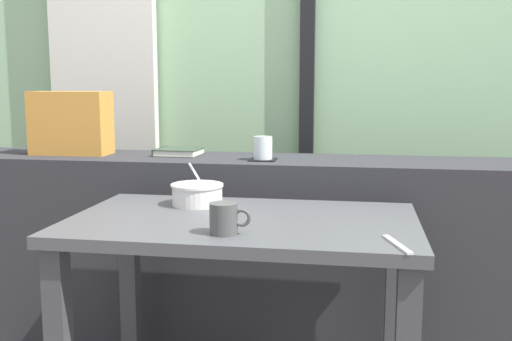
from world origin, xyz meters
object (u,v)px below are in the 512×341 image
coaster_square (263,160)px  juice_glass (263,149)px  throw_pillow (71,123)px  breakfast_table (243,255)px  fork_utensil (397,244)px  closed_book (178,152)px  ceramic_mug (224,218)px  soup_bowl (197,195)px

coaster_square → juice_glass: (-0.00, 0.00, 0.04)m
juice_glass → throw_pillow: throw_pillow is taller
breakfast_table → throw_pillow: (-0.84, 0.58, 0.36)m
fork_utensil → juice_glass: bearing=103.8°
coaster_square → throw_pillow: 0.83m
juice_glass → closed_book: bearing=164.5°
throw_pillow → ceramic_mug: 1.15m
throw_pillow → soup_bowl: throw_pillow is taller
closed_book → fork_utensil: size_ratio=1.07×
coaster_square → throw_pillow: (-0.81, 0.06, 0.13)m
fork_utensil → throw_pillow: bearing=129.8°
juice_glass → throw_pillow: size_ratio=0.27×
juice_glass → ceramic_mug: size_ratio=0.77×
breakfast_table → soup_bowl: 0.29m
ceramic_mug → soup_bowl: bearing=115.8°
juice_glass → closed_book: 0.38m
throw_pillow → fork_utensil: throw_pillow is taller
throw_pillow → coaster_square: bearing=-4.2°
juice_glass → throw_pillow: 0.82m
breakfast_table → soup_bowl: bearing=138.3°
breakfast_table → closed_book: (-0.39, 0.62, 0.24)m
coaster_square → ceramic_mug: 0.72m
closed_book → soup_bowl: soup_bowl is taller
breakfast_table → soup_bowl: size_ratio=5.97×
closed_book → throw_pillow: size_ratio=0.57×
throw_pillow → ceramic_mug: throw_pillow is taller
throw_pillow → fork_utensil: 1.53m
soup_bowl → ceramic_mug: bearing=-64.2°
throw_pillow → soup_bowl: bearing=-32.3°
coaster_square → fork_utensil: 0.89m
coaster_square → closed_book: size_ratio=0.55×
closed_book → fork_utensil: bearing=-45.8°
soup_bowl → fork_utensil: soup_bowl is taller
throw_pillow → soup_bowl: 0.80m
closed_book → soup_bowl: (0.20, -0.45, -0.09)m
ceramic_mug → closed_book: bearing=114.9°
soup_bowl → ceramic_mug: 0.40m
coaster_square → closed_book: (-0.37, 0.10, 0.01)m
soup_bowl → fork_utensil: 0.74m
ceramic_mug → throw_pillow: bearing=136.9°
breakfast_table → closed_book: 0.77m
juice_glass → breakfast_table: bearing=-87.6°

